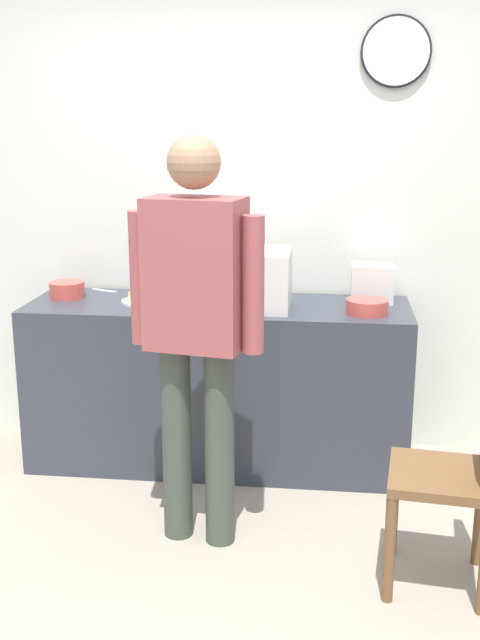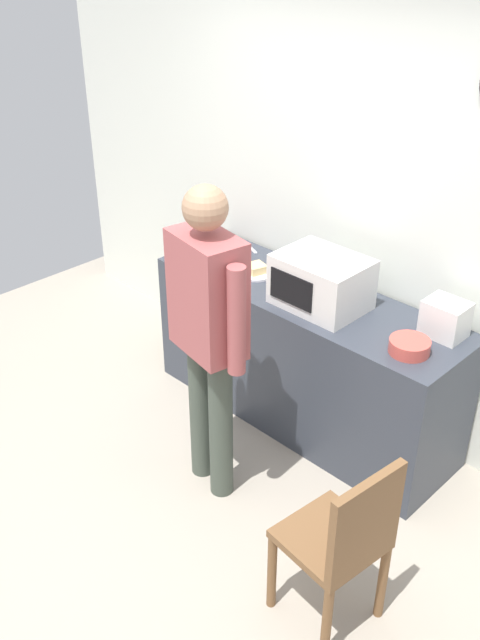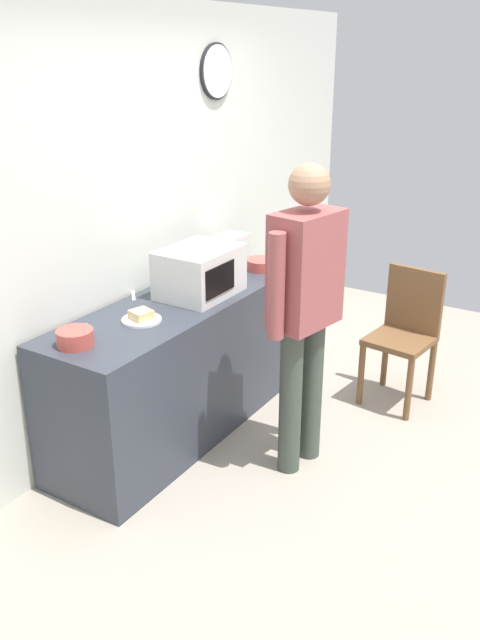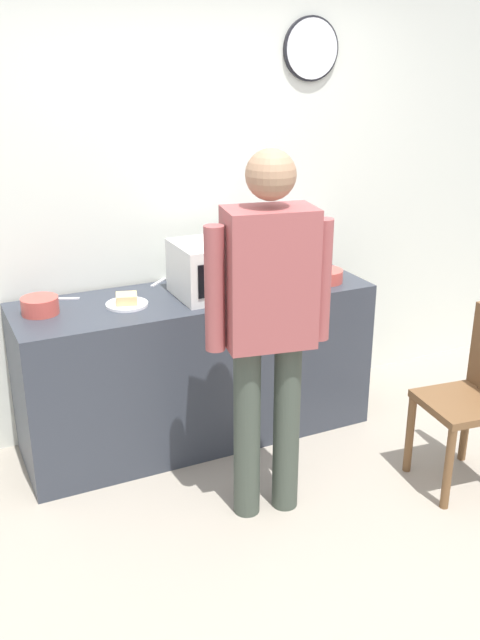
{
  "view_description": "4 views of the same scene",
  "coord_description": "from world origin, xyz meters",
  "px_view_note": "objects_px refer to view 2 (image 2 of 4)",
  "views": [
    {
      "loc": [
        0.48,
        -2.72,
        1.85
      ],
      "look_at": [
        0.06,
        0.86,
        0.9
      ],
      "focal_mm": 43.58,
      "sensor_mm": 36.0,
      "label": 1
    },
    {
      "loc": [
        2.21,
        -1.69,
        2.88
      ],
      "look_at": [
        -0.17,
        0.72,
        0.9
      ],
      "focal_mm": 39.9,
      "sensor_mm": 36.0,
      "label": 2
    },
    {
      "loc": [
        -3.15,
        -1.12,
        2.33
      ],
      "look_at": [
        -0.05,
        0.83,
        0.82
      ],
      "focal_mm": 37.42,
      "sensor_mm": 36.0,
      "label": 3
    },
    {
      "loc": [
        -1.47,
        -2.25,
        2.16
      ],
      "look_at": [
        -0.04,
        0.78,
        0.88
      ],
      "focal_mm": 39.46,
      "sensor_mm": 36.0,
      "label": 4
    }
  ],
  "objects_px": {
    "microwave": "(321,282)",
    "person_standing": "(208,324)",
    "sandwich_plate": "(256,271)",
    "fork_utensil": "(251,248)",
    "salad_bowl": "(216,244)",
    "cereal_bowl": "(409,346)",
    "toaster": "(445,319)",
    "spoon_utensil": "(323,272)",
    "wooden_chair": "(344,540)"
  },
  "relations": [
    {
      "from": "person_standing",
      "to": "microwave",
      "type": "bearing_deg",
      "value": 82.41
    },
    {
      "from": "microwave",
      "to": "wooden_chair",
      "type": "bearing_deg",
      "value": -45.93
    },
    {
      "from": "fork_utensil",
      "to": "wooden_chair",
      "type": "height_order",
      "value": "wooden_chair"
    },
    {
      "from": "cereal_bowl",
      "to": "fork_utensil",
      "type": "distance_m",
      "value": 1.5
    },
    {
      "from": "toaster",
      "to": "spoon_utensil",
      "type": "height_order",
      "value": "toaster"
    },
    {
      "from": "sandwich_plate",
      "to": "fork_utensil",
      "type": "xyz_separation_m",
      "value": [
        -0.28,
        0.25,
        -0.02
      ]
    },
    {
      "from": "cereal_bowl",
      "to": "toaster",
      "type": "bearing_deg",
      "value": 82.86
    },
    {
      "from": "person_standing",
      "to": "wooden_chair",
      "type": "xyz_separation_m",
      "value": [
        1.09,
        -0.24,
        -0.52
      ]
    },
    {
      "from": "microwave",
      "to": "sandwich_plate",
      "type": "bearing_deg",
      "value": 176.99
    },
    {
      "from": "fork_utensil",
      "to": "person_standing",
      "type": "height_order",
      "value": "person_standing"
    },
    {
      "from": "salad_bowl",
      "to": "person_standing",
      "type": "xyz_separation_m",
      "value": [
        0.87,
        -0.88,
        0.11
      ]
    },
    {
      "from": "microwave",
      "to": "toaster",
      "type": "distance_m",
      "value": 0.71
    },
    {
      "from": "microwave",
      "to": "spoon_utensil",
      "type": "bearing_deg",
      "value": 126.83
    },
    {
      "from": "sandwich_plate",
      "to": "wooden_chair",
      "type": "distance_m",
      "value": 1.88
    },
    {
      "from": "sandwich_plate",
      "to": "spoon_utensil",
      "type": "distance_m",
      "value": 0.42
    },
    {
      "from": "salad_bowl",
      "to": "person_standing",
      "type": "distance_m",
      "value": 1.24
    },
    {
      "from": "microwave",
      "to": "toaster",
      "type": "xyz_separation_m",
      "value": [
        0.68,
        0.21,
        -0.05
      ]
    },
    {
      "from": "fork_utensil",
      "to": "sandwich_plate",
      "type": "bearing_deg",
      "value": -41.14
    },
    {
      "from": "toaster",
      "to": "sandwich_plate",
      "type": "bearing_deg",
      "value": -171.6
    },
    {
      "from": "salad_bowl",
      "to": "cereal_bowl",
      "type": "height_order",
      "value": "salad_bowl"
    },
    {
      "from": "microwave",
      "to": "spoon_utensil",
      "type": "distance_m",
      "value": 0.44
    },
    {
      "from": "microwave",
      "to": "wooden_chair",
      "type": "distance_m",
      "value": 1.51
    },
    {
      "from": "sandwich_plate",
      "to": "cereal_bowl",
      "type": "relative_size",
      "value": 1.06
    },
    {
      "from": "spoon_utensil",
      "to": "wooden_chair",
      "type": "height_order",
      "value": "wooden_chair"
    },
    {
      "from": "fork_utensil",
      "to": "cereal_bowl",
      "type": "bearing_deg",
      "value": -13.23
    },
    {
      "from": "microwave",
      "to": "cereal_bowl",
      "type": "relative_size",
      "value": 2.35
    },
    {
      "from": "salad_bowl",
      "to": "fork_utensil",
      "type": "xyz_separation_m",
      "value": [
        0.16,
        0.17,
        -0.04
      ]
    },
    {
      "from": "salad_bowl",
      "to": "fork_utensil",
      "type": "bearing_deg",
      "value": 47.91
    },
    {
      "from": "microwave",
      "to": "person_standing",
      "type": "distance_m",
      "value": 0.78
    },
    {
      "from": "salad_bowl",
      "to": "toaster",
      "type": "bearing_deg",
      "value": 3.64
    },
    {
      "from": "toaster",
      "to": "cereal_bowl",
      "type": "bearing_deg",
      "value": -97.14
    },
    {
      "from": "sandwich_plate",
      "to": "toaster",
      "type": "xyz_separation_m",
      "value": [
        1.21,
        0.18,
        0.08
      ]
    },
    {
      "from": "salad_bowl",
      "to": "spoon_utensil",
      "type": "height_order",
      "value": "salad_bowl"
    },
    {
      "from": "toaster",
      "to": "fork_utensil",
      "type": "bearing_deg",
      "value": 177.37
    },
    {
      "from": "spoon_utensil",
      "to": "wooden_chair",
      "type": "bearing_deg",
      "value": -47.57
    },
    {
      "from": "toaster",
      "to": "fork_utensil",
      "type": "distance_m",
      "value": 1.5
    },
    {
      "from": "cereal_bowl",
      "to": "sandwich_plate",
      "type": "bearing_deg",
      "value": 175.34
    },
    {
      "from": "salad_bowl",
      "to": "wooden_chair",
      "type": "distance_m",
      "value": 2.29
    },
    {
      "from": "sandwich_plate",
      "to": "person_standing",
      "type": "distance_m",
      "value": 0.92
    },
    {
      "from": "fork_utensil",
      "to": "spoon_utensil",
      "type": "bearing_deg",
      "value": 5.72
    },
    {
      "from": "toaster",
      "to": "microwave",
      "type": "bearing_deg",
      "value": -163.0
    },
    {
      "from": "microwave",
      "to": "salad_bowl",
      "type": "xyz_separation_m",
      "value": [
        -0.97,
        0.1,
        -0.11
      ]
    },
    {
      "from": "cereal_bowl",
      "to": "toaster",
      "type": "height_order",
      "value": "toaster"
    },
    {
      "from": "sandwich_plate",
      "to": "wooden_chair",
      "type": "bearing_deg",
      "value": -34.55
    },
    {
      "from": "microwave",
      "to": "person_standing",
      "type": "bearing_deg",
      "value": -97.59
    },
    {
      "from": "cereal_bowl",
      "to": "spoon_utensil",
      "type": "relative_size",
      "value": 1.25
    },
    {
      "from": "salad_bowl",
      "to": "toaster",
      "type": "xyz_separation_m",
      "value": [
        1.65,
        0.1,
        0.06
      ]
    },
    {
      "from": "microwave",
      "to": "sandwich_plate",
      "type": "height_order",
      "value": "microwave"
    },
    {
      "from": "salad_bowl",
      "to": "toaster",
      "type": "distance_m",
      "value": 1.65
    },
    {
      "from": "salad_bowl",
      "to": "microwave",
      "type": "bearing_deg",
      "value": -5.97
    }
  ]
}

